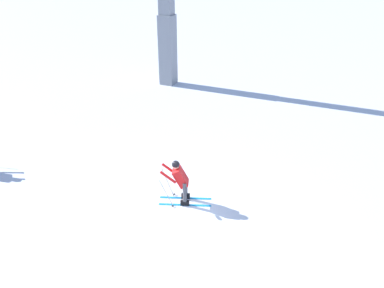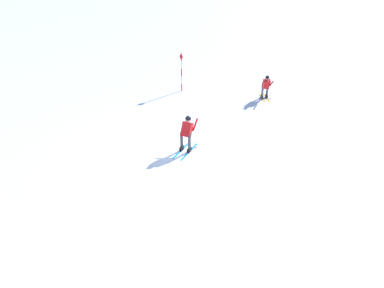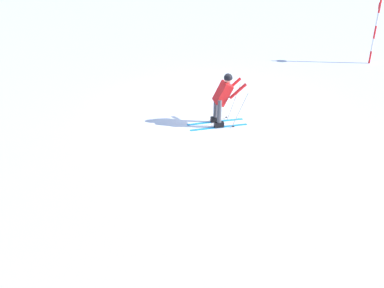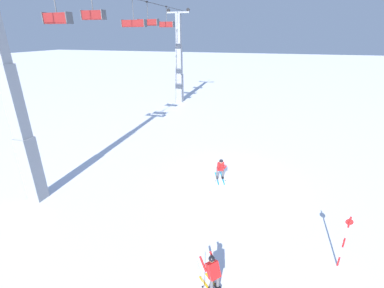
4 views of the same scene
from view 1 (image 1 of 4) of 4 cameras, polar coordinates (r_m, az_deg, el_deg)
ground_plane at (r=12.61m, az=-2.19°, el=-10.50°), size 260.00×260.00×0.00m
skier_carving_main at (r=12.75m, az=-1.71°, el=-4.97°), size 1.76×1.10×1.68m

